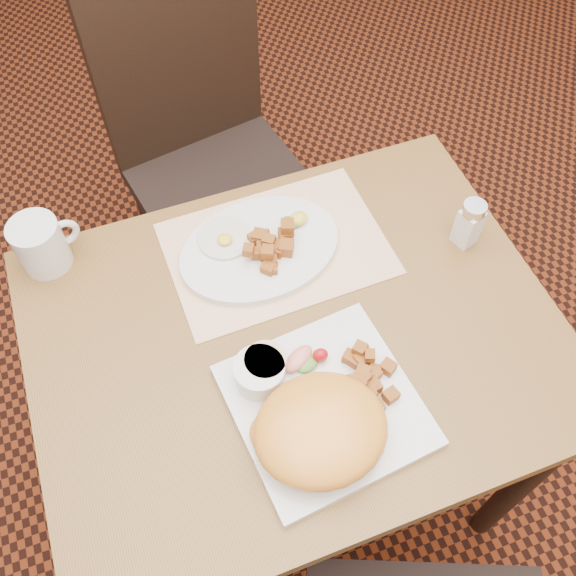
# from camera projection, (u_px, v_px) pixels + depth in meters

# --- Properties ---
(ground) EXTENTS (8.00, 8.00, 0.00)m
(ground) POSITION_uv_depth(u_px,v_px,m) (293.00, 469.00, 1.73)
(ground) COLOR black
(ground) RESTS_ON ground
(table) EXTENTS (0.90, 0.70, 0.75)m
(table) POSITION_uv_depth(u_px,v_px,m) (296.00, 362.00, 1.19)
(table) COLOR brown
(table) RESTS_ON ground
(chair_far) EXTENTS (0.49, 0.50, 0.97)m
(chair_far) POSITION_uv_depth(u_px,v_px,m) (207.00, 147.00, 1.64)
(chair_far) COLOR black
(chair_far) RESTS_ON ground
(placemat) EXTENTS (0.41, 0.29, 0.00)m
(placemat) POSITION_uv_depth(u_px,v_px,m) (277.00, 248.00, 1.20)
(placemat) COLOR white
(placemat) RESTS_ON table
(plate_square) EXTENTS (0.31, 0.31, 0.02)m
(plate_square) POSITION_uv_depth(u_px,v_px,m) (325.00, 405.00, 1.02)
(plate_square) COLOR silver
(plate_square) RESTS_ON table
(plate_oval) EXTENTS (0.33, 0.26, 0.02)m
(plate_oval) POSITION_uv_depth(u_px,v_px,m) (260.00, 249.00, 1.18)
(plate_oval) COLOR silver
(plate_oval) RESTS_ON placemat
(hollandaise_mound) EXTENTS (0.20, 0.18, 0.08)m
(hollandaise_mound) POSITION_uv_depth(u_px,v_px,m) (319.00, 430.00, 0.95)
(hollandaise_mound) COLOR #F9A030
(hollandaise_mound) RESTS_ON plate_square
(ramekin) EXTENTS (0.09, 0.08, 0.05)m
(ramekin) POSITION_uv_depth(u_px,v_px,m) (260.00, 372.00, 1.01)
(ramekin) COLOR silver
(ramekin) RESTS_ON plate_square
(garnish_sq) EXTENTS (0.08, 0.06, 0.03)m
(garnish_sq) POSITION_uv_depth(u_px,v_px,m) (306.00, 359.00, 1.04)
(garnish_sq) COLOR #387223
(garnish_sq) RESTS_ON plate_square
(fried_egg) EXTENTS (0.10, 0.10, 0.02)m
(fried_egg) POSITION_uv_depth(u_px,v_px,m) (225.00, 238.00, 1.18)
(fried_egg) COLOR white
(fried_egg) RESTS_ON plate_oval
(garnish_ov) EXTENTS (0.06, 0.04, 0.02)m
(garnish_ov) POSITION_uv_depth(u_px,v_px,m) (296.00, 220.00, 1.20)
(garnish_ov) COLOR #387223
(garnish_ov) RESTS_ON plate_oval
(salt_shaker) EXTENTS (0.05, 0.05, 0.10)m
(salt_shaker) POSITION_uv_depth(u_px,v_px,m) (469.00, 223.00, 1.17)
(salt_shaker) COLOR white
(salt_shaker) RESTS_ON table
(coffee_mug) EXTENTS (0.12, 0.09, 0.10)m
(coffee_mug) POSITION_uv_depth(u_px,v_px,m) (41.00, 244.00, 1.14)
(coffee_mug) COLOR silver
(coffee_mug) RESTS_ON table
(home_fries_sq) EXTENTS (0.10, 0.12, 0.04)m
(home_fries_sq) POSITION_uv_depth(u_px,v_px,m) (367.00, 377.00, 1.02)
(home_fries_sq) COLOR #A2561A
(home_fries_sq) RESTS_ON plate_square
(home_fries_ov) EXTENTS (0.11, 0.10, 0.04)m
(home_fries_ov) POSITION_uv_depth(u_px,v_px,m) (271.00, 246.00, 1.16)
(home_fries_ov) COLOR #A2561A
(home_fries_ov) RESTS_ON plate_oval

